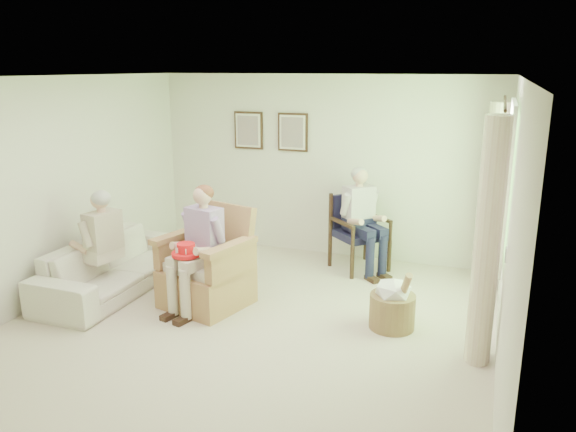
% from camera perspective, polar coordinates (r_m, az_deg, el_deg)
% --- Properties ---
extents(floor, '(5.50, 5.50, 0.00)m').
position_cam_1_polar(floor, '(6.08, -4.45, -11.43)').
color(floor, beige).
rests_on(floor, ground).
extents(back_wall, '(5.00, 0.04, 2.60)m').
position_cam_1_polar(back_wall, '(8.14, 3.55, 5.04)').
color(back_wall, silver).
rests_on(back_wall, ground).
extents(front_wall, '(5.00, 0.04, 2.60)m').
position_cam_1_polar(front_wall, '(3.48, -24.59, -10.12)').
color(front_wall, silver).
rests_on(front_wall, ground).
extents(left_wall, '(0.04, 5.50, 2.60)m').
position_cam_1_polar(left_wall, '(7.04, -23.49, 2.26)').
color(left_wall, silver).
rests_on(left_wall, ground).
extents(right_wall, '(0.04, 5.50, 2.60)m').
position_cam_1_polar(right_wall, '(5.12, 21.56, -1.95)').
color(right_wall, silver).
rests_on(right_wall, ground).
extents(ceiling, '(5.00, 5.50, 0.02)m').
position_cam_1_polar(ceiling, '(5.45, -5.01, 13.89)').
color(ceiling, white).
rests_on(ceiling, back_wall).
extents(window, '(0.13, 2.50, 1.63)m').
position_cam_1_polar(window, '(6.22, 21.41, 3.63)').
color(window, '#2D6B23').
rests_on(window, right_wall).
extents(curtain_left, '(0.34, 0.34, 2.30)m').
position_cam_1_polar(curtain_left, '(5.37, 19.59, -2.67)').
color(curtain_left, beige).
rests_on(curtain_left, ground).
extents(curtain_right, '(0.34, 0.34, 2.30)m').
position_cam_1_polar(curtain_right, '(7.27, 20.00, 1.75)').
color(curtain_right, beige).
rests_on(curtain_right, ground).
extents(framed_print_left, '(0.45, 0.05, 0.55)m').
position_cam_1_polar(framed_print_left, '(8.44, -4.04, 8.67)').
color(framed_print_left, '#382114').
rests_on(framed_print_left, back_wall).
extents(framed_print_right, '(0.45, 0.05, 0.55)m').
position_cam_1_polar(framed_print_right, '(8.18, 0.48, 8.51)').
color(framed_print_right, '#382114').
rests_on(framed_print_right, back_wall).
extents(wicker_armchair, '(0.90, 0.89, 1.15)m').
position_cam_1_polar(wicker_armchair, '(6.61, -8.16, -5.87)').
color(wicker_armchair, '#AD7751').
rests_on(wicker_armchair, ground).
extents(wood_armchair, '(0.65, 0.61, 1.01)m').
position_cam_1_polar(wood_armchair, '(7.75, 7.47, -1.26)').
color(wood_armchair, black).
rests_on(wood_armchair, ground).
extents(sofa, '(2.20, 0.86, 0.64)m').
position_cam_1_polar(sofa, '(7.26, -17.14, -4.84)').
color(sofa, silver).
rests_on(sofa, ground).
extents(person_wicker, '(0.40, 0.62, 1.40)m').
position_cam_1_polar(person_wicker, '(6.33, -8.96, -2.36)').
color(person_wicker, beige).
rests_on(person_wicker, ground).
extents(person_dark, '(0.40, 0.63, 1.38)m').
position_cam_1_polar(person_dark, '(7.52, 7.25, 0.35)').
color(person_dark, '#191937').
rests_on(person_dark, ground).
extents(person_sofa, '(0.42, 0.62, 1.29)m').
position_cam_1_polar(person_sofa, '(6.95, -18.67, -2.21)').
color(person_sofa, beige).
rests_on(person_sofa, ground).
extents(red_hat, '(0.32, 0.32, 0.14)m').
position_cam_1_polar(red_hat, '(6.23, -10.31, -3.52)').
color(red_hat, red).
rests_on(red_hat, person_wicker).
extents(hatbox, '(0.55, 0.55, 0.71)m').
position_cam_1_polar(hatbox, '(6.09, 10.59, -8.73)').
color(hatbox, tan).
rests_on(hatbox, ground).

